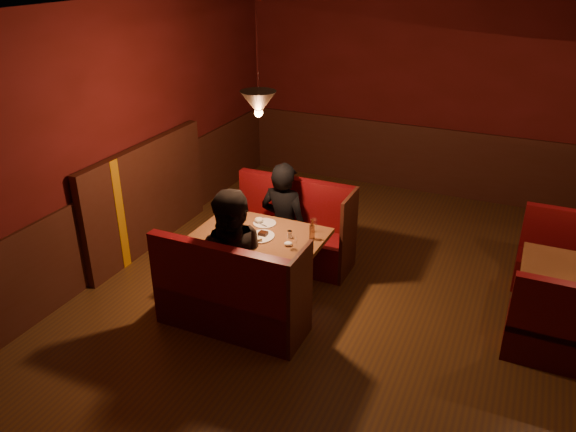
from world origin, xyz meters
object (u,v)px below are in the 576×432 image
at_px(main_bench_near, 230,303).
at_px(diner_b, 236,243).
at_px(main_table, 263,247).
at_px(main_bench_far, 293,236).
at_px(diner_a, 284,200).

distance_m(main_bench_near, diner_b, 0.58).
bearing_deg(diner_b, main_table, 66.05).
bearing_deg(main_bench_far, main_bench_near, -90.00).
relative_size(main_table, main_bench_far, 0.91).
height_order(main_table, main_bench_near, main_bench_near).
bearing_deg(main_table, diner_b, -89.07).
bearing_deg(diner_b, main_bench_near, -113.09).
distance_m(main_bench_far, diner_a, 0.49).
bearing_deg(main_bench_far, main_table, -91.14).
xyz_separation_m(main_table, main_bench_near, (0.01, -0.75, -0.23)).
relative_size(main_bench_far, diner_b, 0.84).
bearing_deg(main_table, diner_a, 95.49).
height_order(main_bench_far, diner_a, diner_a).
bearing_deg(diner_a, main_table, 99.17).
distance_m(main_table, diner_a, 0.71).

